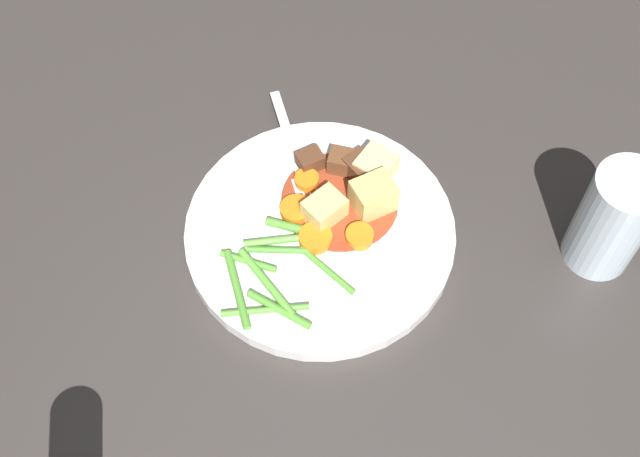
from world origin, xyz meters
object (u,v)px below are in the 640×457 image
object	(u,v)px
potato_chunk_1	(376,167)
carrot_slice_3	(368,187)
carrot_slice_0	(318,239)
carrot_slice_1	(358,239)
dinner_plate	(320,233)
carrot_slice_2	(296,209)
water_glass	(613,220)
meat_chunk_0	(310,161)
potato_chunk_0	(373,196)
potato_chunk_2	(329,211)
meat_chunk_2	(347,163)
meat_chunk_1	(360,168)
carrot_slice_4	(307,181)
fork	(296,161)

from	to	relation	value
potato_chunk_1	carrot_slice_3	bearing A→B (deg)	174.61
carrot_slice_0	carrot_slice_1	world-z (taller)	carrot_slice_1
dinner_plate	carrot_slice_2	world-z (taller)	carrot_slice_2
carrot_slice_0	carrot_slice_2	xyz separation A→B (m)	(0.02, 0.03, -0.00)
water_glass	carrot_slice_0	bearing A→B (deg)	107.30
potato_chunk_1	water_glass	world-z (taller)	water_glass
potato_chunk_1	meat_chunk_0	xyz separation A→B (m)	(-0.01, 0.07, -0.00)
potato_chunk_0	carrot_slice_3	bearing A→B (deg)	30.33
potato_chunk_2	meat_chunk_2	distance (m)	0.06
carrot_slice_0	meat_chunk_1	xyz separation A→B (m)	(0.09, -0.02, 0.01)
dinner_plate	potato_chunk_1	xyz separation A→B (m)	(0.08, -0.03, 0.02)
potato_chunk_1	carrot_slice_2	bearing A→B (deg)	136.73
dinner_plate	carrot_slice_4	bearing A→B (deg)	32.10
carrot_slice_4	potato_chunk_1	size ratio (longest dim) A/B	0.68
potato_chunk_1	water_glass	distance (m)	0.23
carrot_slice_2	meat_chunk_1	bearing A→B (deg)	-37.64
dinner_plate	carrot_slice_2	distance (m)	0.03
potato_chunk_1	fork	size ratio (longest dim) A/B	0.23
carrot_slice_1	meat_chunk_0	bearing A→B (deg)	45.67
carrot_slice_1	meat_chunk_0	xyz separation A→B (m)	(0.07, 0.07, 0.00)
carrot_slice_0	fork	xyz separation A→B (m)	(0.08, 0.05, -0.00)
carrot_slice_1	potato_chunk_1	distance (m)	0.08
dinner_plate	fork	bearing A→B (deg)	34.69
meat_chunk_2	carrot_slice_2	bearing A→B (deg)	152.60
dinner_plate	potato_chunk_0	xyz separation A→B (m)	(0.04, -0.04, 0.03)
carrot_slice_3	meat_chunk_1	xyz separation A→B (m)	(0.02, 0.01, 0.01)
carrot_slice_2	meat_chunk_0	distance (m)	0.06
carrot_slice_4	meat_chunk_1	size ratio (longest dim) A/B	0.90
carrot_slice_0	potato_chunk_2	distance (m)	0.03
carrot_slice_1	meat_chunk_0	size ratio (longest dim) A/B	1.09
meat_chunk_2	carrot_slice_3	bearing A→B (deg)	-123.20
dinner_plate	meat_chunk_0	world-z (taller)	meat_chunk_0
potato_chunk_2	meat_chunk_2	xyz separation A→B (m)	(0.06, 0.00, -0.00)
potato_chunk_2	meat_chunk_0	world-z (taller)	potato_chunk_2
potato_chunk_0	fork	world-z (taller)	potato_chunk_0
carrot_slice_1	fork	size ratio (longest dim) A/B	0.17
meat_chunk_2	potato_chunk_1	bearing A→B (deg)	-84.93
carrot_slice_1	dinner_plate	bearing A→B (deg)	85.24
carrot_slice_1	meat_chunk_1	size ratio (longest dim) A/B	0.99
dinner_plate	carrot_slice_1	distance (m)	0.04
potato_chunk_1	potato_chunk_2	xyz separation A→B (m)	(-0.06, 0.03, -0.00)
meat_chunk_0	water_glass	bearing A→B (deg)	-90.09
meat_chunk_0	water_glass	distance (m)	0.29
carrot_slice_4	carrot_slice_0	bearing A→B (deg)	-152.78
carrot_slice_1	carrot_slice_2	size ratio (longest dim) A/B	0.88
potato_chunk_0	meat_chunk_0	distance (m)	0.08
dinner_plate	carrot_slice_0	bearing A→B (deg)	-171.37
carrot_slice_4	potato_chunk_0	xyz separation A→B (m)	(-0.01, -0.07, 0.01)
potato_chunk_1	water_glass	bearing A→B (deg)	-92.68
carrot_slice_0	potato_chunk_2	xyz separation A→B (m)	(0.03, -0.00, 0.01)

